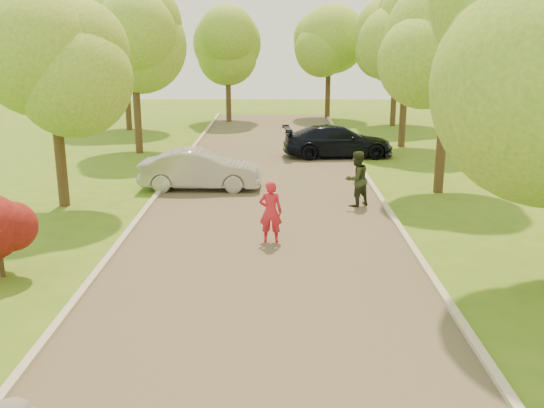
{
  "coord_description": "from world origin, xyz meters",
  "views": [
    {
      "loc": [
        0.33,
        -8.12,
        5.56
      ],
      "look_at": [
        0.21,
        7.48,
        1.3
      ],
      "focal_mm": 40.0,
      "sensor_mm": 36.0,
      "label": 1
    }
  ],
  "objects_px": {
    "dark_sedan": "(338,141)",
    "person_striped": "(271,212)",
    "silver_sedan": "(201,170)",
    "person_olive": "(357,179)"
  },
  "relations": [
    {
      "from": "dark_sedan",
      "to": "person_striped",
      "type": "bearing_deg",
      "value": 161.75
    },
    {
      "from": "silver_sedan",
      "to": "dark_sedan",
      "type": "bearing_deg",
      "value": -40.61
    },
    {
      "from": "person_olive",
      "to": "dark_sedan",
      "type": "bearing_deg",
      "value": -126.85
    },
    {
      "from": "dark_sedan",
      "to": "silver_sedan",
      "type": "bearing_deg",
      "value": 133.86
    },
    {
      "from": "silver_sedan",
      "to": "person_olive",
      "type": "xyz_separation_m",
      "value": [
        5.62,
        -2.44,
        0.2
      ]
    },
    {
      "from": "silver_sedan",
      "to": "person_striped",
      "type": "relative_size",
      "value": 2.57
    },
    {
      "from": "person_olive",
      "to": "silver_sedan",
      "type": "bearing_deg",
      "value": -58.73
    },
    {
      "from": "silver_sedan",
      "to": "person_olive",
      "type": "distance_m",
      "value": 6.13
    },
    {
      "from": "dark_sedan",
      "to": "person_olive",
      "type": "bearing_deg",
      "value": 173.85
    },
    {
      "from": "dark_sedan",
      "to": "person_olive",
      "type": "relative_size",
      "value": 2.78
    }
  ]
}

